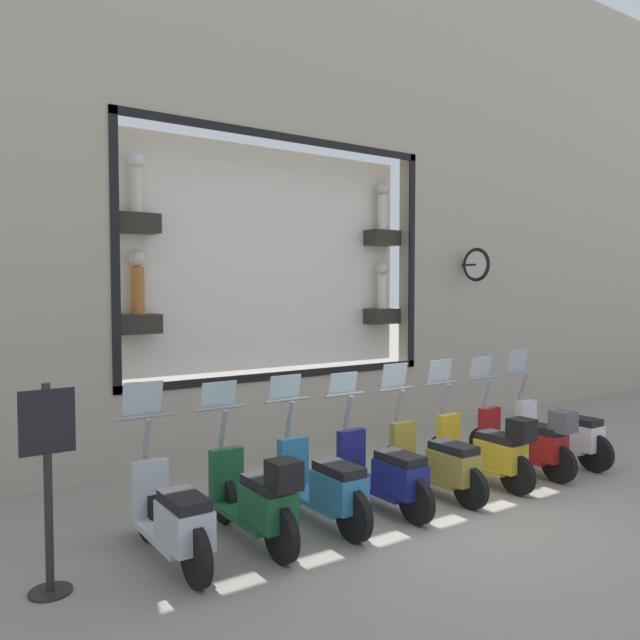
{
  "coord_description": "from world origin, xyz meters",
  "views": [
    {
      "loc": [
        -5.17,
        5.22,
        2.61
      ],
      "look_at": [
        1.82,
        0.42,
        2.19
      ],
      "focal_mm": 35.0,
      "sensor_mm": 36.0,
      "label": 1
    }
  ],
  "objects_px": {
    "scooter_olive_3": "(437,462)",
    "shop_sign_post": "(48,480)",
    "scooter_green_6": "(257,499)",
    "scooter_silver_7": "(173,518)",
    "scooter_teal_5": "(324,486)",
    "scooter_yellow_2": "(487,450)",
    "scooter_white_0": "(562,434)",
    "scooter_navy_4": "(384,474)",
    "scooter_red_1": "(529,441)"
  },
  "relations": [
    {
      "from": "scooter_white_0",
      "to": "scooter_yellow_2",
      "type": "height_order",
      "value": "scooter_white_0"
    },
    {
      "from": "scooter_red_1",
      "to": "shop_sign_post",
      "type": "xyz_separation_m",
      "value": [
        0.13,
        6.27,
        0.51
      ]
    },
    {
      "from": "scooter_teal_5",
      "to": "scooter_green_6",
      "type": "xyz_separation_m",
      "value": [
        -0.06,
        0.87,
        0.04
      ]
    },
    {
      "from": "scooter_yellow_2",
      "to": "scooter_olive_3",
      "type": "relative_size",
      "value": 1.0
    },
    {
      "from": "scooter_yellow_2",
      "to": "scooter_green_6",
      "type": "distance_m",
      "value": 3.47
    },
    {
      "from": "scooter_yellow_2",
      "to": "scooter_white_0",
      "type": "bearing_deg",
      "value": -87.87
    },
    {
      "from": "scooter_olive_3",
      "to": "scooter_silver_7",
      "type": "relative_size",
      "value": 0.99
    },
    {
      "from": "scooter_teal_5",
      "to": "shop_sign_post",
      "type": "distance_m",
      "value": 2.86
    },
    {
      "from": "scooter_yellow_2",
      "to": "scooter_green_6",
      "type": "xyz_separation_m",
      "value": [
        0.01,
        3.47,
        0.01
      ]
    },
    {
      "from": "scooter_olive_3",
      "to": "shop_sign_post",
      "type": "distance_m",
      "value": 4.58
    },
    {
      "from": "scooter_green_6",
      "to": "scooter_white_0",
      "type": "bearing_deg",
      "value": -89.35
    },
    {
      "from": "scooter_olive_3",
      "to": "scooter_green_6",
      "type": "height_order",
      "value": "scooter_olive_3"
    },
    {
      "from": "scooter_navy_4",
      "to": "shop_sign_post",
      "type": "relative_size",
      "value": 0.99
    },
    {
      "from": "scooter_white_0",
      "to": "scooter_silver_7",
      "type": "height_order",
      "value": "scooter_white_0"
    },
    {
      "from": "scooter_navy_4",
      "to": "shop_sign_post",
      "type": "xyz_separation_m",
      "value": [
        0.07,
        3.67,
        0.55
      ]
    },
    {
      "from": "scooter_white_0",
      "to": "scooter_green_6",
      "type": "bearing_deg",
      "value": 90.65
    },
    {
      "from": "scooter_white_0",
      "to": "scooter_yellow_2",
      "type": "xyz_separation_m",
      "value": [
        -0.06,
        1.73,
        0.03
      ]
    },
    {
      "from": "scooter_teal_5",
      "to": "scooter_olive_3",
      "type": "bearing_deg",
      "value": -90.12
    },
    {
      "from": "scooter_red_1",
      "to": "shop_sign_post",
      "type": "height_order",
      "value": "shop_sign_post"
    },
    {
      "from": "scooter_green_6",
      "to": "shop_sign_post",
      "type": "bearing_deg",
      "value": 86.31
    },
    {
      "from": "scooter_navy_4",
      "to": "scooter_olive_3",
      "type": "bearing_deg",
      "value": -89.99
    },
    {
      "from": "scooter_teal_5",
      "to": "scooter_green_6",
      "type": "distance_m",
      "value": 0.87
    },
    {
      "from": "scooter_silver_7",
      "to": "scooter_yellow_2",
      "type": "bearing_deg",
      "value": -90.86
    },
    {
      "from": "scooter_yellow_2",
      "to": "scooter_olive_3",
      "type": "xyz_separation_m",
      "value": [
        0.06,
        0.87,
        -0.04
      ]
    },
    {
      "from": "scooter_teal_5",
      "to": "scooter_silver_7",
      "type": "distance_m",
      "value": 1.73
    },
    {
      "from": "scooter_red_1",
      "to": "shop_sign_post",
      "type": "bearing_deg",
      "value": 88.8
    },
    {
      "from": "scooter_white_0",
      "to": "scooter_teal_5",
      "type": "bearing_deg",
      "value": 90.01
    },
    {
      "from": "scooter_red_1",
      "to": "scooter_silver_7",
      "type": "bearing_deg",
      "value": 89.28
    },
    {
      "from": "scooter_white_0",
      "to": "scooter_olive_3",
      "type": "relative_size",
      "value": 1.0
    },
    {
      "from": "scooter_green_6",
      "to": "scooter_silver_7",
      "type": "relative_size",
      "value": 1.0
    },
    {
      "from": "scooter_navy_4",
      "to": "scooter_silver_7",
      "type": "xyz_separation_m",
      "value": [
        0.01,
        2.6,
        0.01
      ]
    },
    {
      "from": "scooter_green_6",
      "to": "scooter_silver_7",
      "type": "xyz_separation_m",
      "value": [
        0.06,
        0.87,
        -0.04
      ]
    },
    {
      "from": "shop_sign_post",
      "to": "scooter_silver_7",
      "type": "bearing_deg",
      "value": -93.5
    },
    {
      "from": "scooter_teal_5",
      "to": "scooter_silver_7",
      "type": "relative_size",
      "value": 1.0
    },
    {
      "from": "scooter_green_6",
      "to": "scooter_olive_3",
      "type": "bearing_deg",
      "value": -88.81
    },
    {
      "from": "scooter_red_1",
      "to": "scooter_silver_7",
      "type": "height_order",
      "value": "scooter_silver_7"
    },
    {
      "from": "scooter_teal_5",
      "to": "scooter_green_6",
      "type": "bearing_deg",
      "value": 93.82
    },
    {
      "from": "scooter_red_1",
      "to": "shop_sign_post",
      "type": "distance_m",
      "value": 6.3
    },
    {
      "from": "scooter_teal_5",
      "to": "scooter_silver_7",
      "type": "xyz_separation_m",
      "value": [
        0.0,
        1.73,
        0.0
      ]
    },
    {
      "from": "scooter_yellow_2",
      "to": "shop_sign_post",
      "type": "xyz_separation_m",
      "value": [
        0.13,
        5.41,
        0.51
      ]
    },
    {
      "from": "scooter_yellow_2",
      "to": "scooter_silver_7",
      "type": "height_order",
      "value": "scooter_silver_7"
    },
    {
      "from": "scooter_olive_3",
      "to": "scooter_silver_7",
      "type": "bearing_deg",
      "value": 89.91
    },
    {
      "from": "scooter_olive_3",
      "to": "scooter_silver_7",
      "type": "distance_m",
      "value": 3.47
    },
    {
      "from": "scooter_red_1",
      "to": "scooter_teal_5",
      "type": "bearing_deg",
      "value": 88.95
    },
    {
      "from": "scooter_white_0",
      "to": "scooter_teal_5",
      "type": "distance_m",
      "value": 4.33
    },
    {
      "from": "scooter_yellow_2",
      "to": "shop_sign_post",
      "type": "bearing_deg",
      "value": 88.61
    },
    {
      "from": "scooter_olive_3",
      "to": "scooter_silver_7",
      "type": "height_order",
      "value": "scooter_silver_7"
    },
    {
      "from": "scooter_olive_3",
      "to": "shop_sign_post",
      "type": "height_order",
      "value": "shop_sign_post"
    },
    {
      "from": "scooter_green_6",
      "to": "shop_sign_post",
      "type": "xyz_separation_m",
      "value": [
        0.13,
        1.94,
        0.5
      ]
    },
    {
      "from": "scooter_silver_7",
      "to": "scooter_green_6",
      "type": "bearing_deg",
      "value": -93.94
    }
  ]
}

